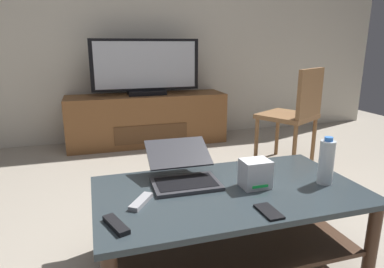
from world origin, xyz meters
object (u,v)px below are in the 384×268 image
at_px(coffee_table, 229,212).
at_px(water_bottle_near, 326,162).
at_px(cell_phone, 269,212).
at_px(router_box, 255,174).
at_px(dining_chair, 295,111).
at_px(tv_remote, 116,225).
at_px(laptop, 183,171).
at_px(media_cabinet, 147,119).
at_px(soundbar_remote, 141,202).
at_px(television, 146,68).

distance_m(coffee_table, water_bottle_near, 0.55).
relative_size(water_bottle_near, cell_phone, 1.72).
bearing_deg(router_box, dining_chair, 49.43).
bearing_deg(dining_chair, tv_remote, -141.19).
relative_size(dining_chair, laptop, 2.32).
height_order(media_cabinet, cell_phone, media_cabinet).
bearing_deg(water_bottle_near, cell_phone, -155.46).
bearing_deg(soundbar_remote, cell_phone, 8.85).
relative_size(television, cell_phone, 8.29).
bearing_deg(tv_remote, television, 57.80).
height_order(media_cabinet, water_bottle_near, water_bottle_near).
distance_m(media_cabinet, laptop, 2.12).
bearing_deg(soundbar_remote, router_box, 36.17).
relative_size(router_box, water_bottle_near, 0.57).
bearing_deg(television, water_bottle_near, -77.83).
height_order(media_cabinet, dining_chair, dining_chair).
relative_size(coffee_table, soundbar_remote, 8.03).
relative_size(coffee_table, television, 1.11).
bearing_deg(router_box, water_bottle_near, -9.72).
height_order(coffee_table, cell_phone, cell_phone).
distance_m(tv_remote, soundbar_remote, 0.21).
bearing_deg(laptop, media_cabinet, 85.28).
bearing_deg(soundbar_remote, laptop, 72.83).
relative_size(router_box, soundbar_remote, 0.86).
relative_size(television, laptop, 3.01).
xyz_separation_m(coffee_table, tv_remote, (-0.56, -0.20, 0.13)).
height_order(coffee_table, laptop, laptop).
height_order(cell_phone, soundbar_remote, soundbar_remote).
height_order(dining_chair, router_box, dining_chair).
bearing_deg(cell_phone, dining_chair, 51.70).
xyz_separation_m(television, dining_chair, (1.15, -1.09, -0.33)).
bearing_deg(soundbar_remote, media_cabinet, 114.13).
distance_m(router_box, cell_phone, 0.27).
relative_size(coffee_table, router_box, 9.31).
height_order(dining_chair, water_bottle_near, dining_chair).
xyz_separation_m(router_box, tv_remote, (-0.68, -0.18, -0.06)).
height_order(dining_chair, tv_remote, dining_chair).
xyz_separation_m(dining_chair, water_bottle_near, (-0.65, -1.23, 0.02)).
distance_m(dining_chair, router_box, 1.54).
height_order(dining_chair, soundbar_remote, dining_chair).
xyz_separation_m(coffee_table, laptop, (-0.19, 0.16, 0.18)).
bearing_deg(water_bottle_near, media_cabinet, 102.06).
bearing_deg(cell_phone, television, 90.34).
bearing_deg(coffee_table, television, 90.42).
height_order(coffee_table, router_box, router_box).
xyz_separation_m(coffee_table, dining_chair, (1.13, 1.16, 0.22)).
bearing_deg(television, router_box, -86.35).
height_order(cell_phone, tv_remote, tv_remote).
bearing_deg(television, cell_phone, -88.22).
height_order(television, dining_chair, television).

